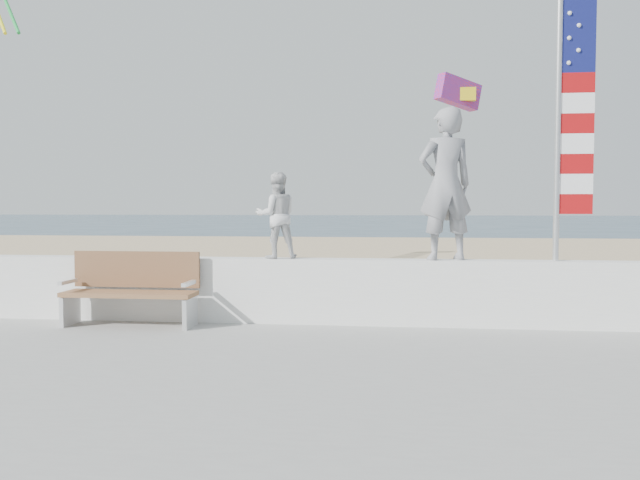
% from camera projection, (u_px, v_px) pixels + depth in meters
% --- Properties ---
extents(ground, '(220.00, 220.00, 0.00)m').
position_uv_depth(ground, '(282.00, 370.00, 7.47)').
color(ground, '#2A4255').
rests_on(ground, ground).
extents(sand, '(90.00, 40.00, 0.08)m').
position_uv_depth(sand, '(348.00, 278.00, 16.39)').
color(sand, tan).
rests_on(sand, ground).
extents(seawall, '(30.00, 0.35, 0.90)m').
position_uv_depth(seawall, '(307.00, 291.00, 9.42)').
color(seawall, white).
rests_on(seawall, boardwalk).
extents(adult, '(0.87, 0.71, 2.06)m').
position_uv_depth(adult, '(445.00, 184.00, 9.12)').
color(adult, gray).
rests_on(adult, seawall).
extents(child, '(0.70, 0.62, 1.20)m').
position_uv_depth(child, '(277.00, 216.00, 9.42)').
color(child, silver).
rests_on(child, seawall).
extents(bench, '(1.80, 0.57, 1.00)m').
position_uv_depth(bench, '(132.00, 288.00, 9.25)').
color(bench, '#936440').
rests_on(bench, boardwalk).
extents(flag, '(0.50, 0.08, 3.50)m').
position_uv_depth(flag, '(568.00, 116.00, 8.88)').
color(flag, silver).
rests_on(flag, seawall).
extents(parafoil_kite, '(0.93, 0.73, 0.66)m').
position_uv_depth(parafoil_kite, '(459.00, 93.00, 12.71)').
color(parafoil_kite, red).
rests_on(parafoil_kite, ground).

